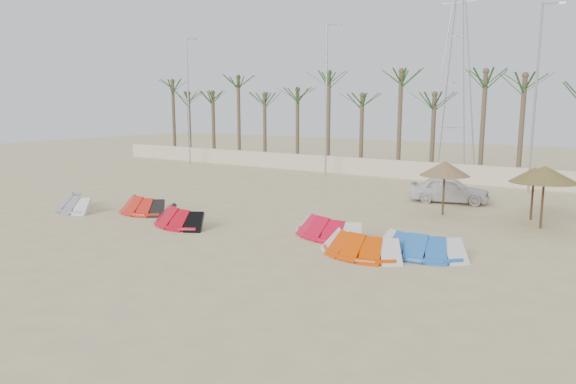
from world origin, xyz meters
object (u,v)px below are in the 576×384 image
Objects in this scene: kite_red_left at (146,204)px; parasol_right at (534,175)px; kite_grey at (80,201)px; car at (449,190)px; kite_red_mid at (184,215)px; parasol_left at (445,168)px; kite_blue at (423,243)px; parasol_mid at (545,174)px; kite_red_right at (331,225)px; kite_orange at (363,243)px.

parasol_right is (16.07, 8.81, 1.67)m from kite_red_left.
kite_grey is 0.82× the size of car.
kite_grey is 6.77m from kite_red_mid.
parasol_left is 1.07× the size of parasol_right.
parasol_right is at bearing 27.66° from kite_grey.
kite_blue is at bearing 7.08° from kite_red_mid.
kite_red_mid is at bearing 4.78° from kite_grey.
parasol_mid is (2.87, 6.68, 1.94)m from kite_blue.
kite_red_left is 1.14× the size of parasol_mid.
kite_red_mid is at bearing -142.82° from parasol_right.
parasol_right reaches higher than kite_blue.
parasol_left is at bearing 68.45° from kite_red_right.
kite_grey is at bearing 115.58° from car.
parasol_left is at bearing 101.75° from kite_blue.
kite_red_left is at bearing -151.28° from parasol_right.
kite_red_right is at bearing 16.46° from kite_red_mid.
kite_grey and kite_red_left have the same top height.
parasol_mid reaches higher than kite_red_mid.
parasol_right is at bearing -129.90° from car.
kite_red_left is 12.10m from kite_orange.
kite_orange is at bearing 168.30° from car.
kite_orange is (2.28, -1.73, -0.00)m from kite_red_right.
parasol_right is (19.43, 10.18, 1.67)m from kite_grey.
kite_grey is 21.89m from parasol_mid.
parasol_mid reaches higher than car.
kite_blue is at bearing -78.25° from parasol_left.
parasol_left is at bearing 29.64° from kite_grey.
kite_orange is at bearing -91.98° from parasol_left.
kite_orange is 8.43m from parasol_left.
kite_orange is 2.09m from kite_blue.
kite_red_mid and kite_blue have the same top height.
parasol_right is at bearing 74.93° from kite_blue.
parasol_right reaches higher than kite_red_mid.
parasol_mid is at bearing 41.36° from kite_red_right.
kite_red_mid is at bearing -149.08° from parasol_mid.
parasol_right is 0.59× the size of car.
car is (-2.21, 10.49, 0.29)m from kite_blue.
kite_red_right is 10.09m from parasol_right.
kite_red_left is 13.84m from kite_blue.
kite_red_right is 1.14× the size of kite_orange.
parasol_left is at bearing 88.02° from kite_orange.
kite_red_mid is at bearing 131.13° from car.
parasol_left is (8.97, 8.38, 1.84)m from kite_red_mid.
kite_blue is 1.19× the size of parasol_mid.
kite_red_mid is 0.86× the size of car.
car reaches higher than kite_red_mid.
kite_orange is at bearing 1.08° from kite_red_mid.
kite_grey is 1.30× the size of parasol_left.
kite_red_right is 2.86m from kite_orange.
car is (-5.08, 3.81, -1.65)m from parasol_mid.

